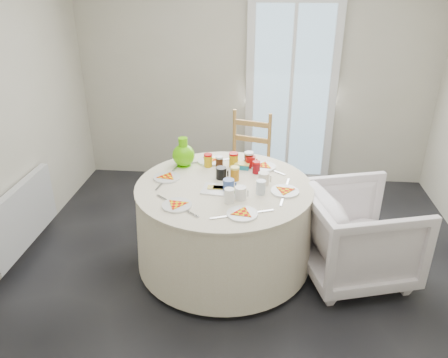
# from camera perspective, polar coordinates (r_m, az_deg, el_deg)

# --- Properties ---
(floor) EXTENTS (4.00, 4.00, 0.00)m
(floor) POSITION_cam_1_polar(r_m,az_deg,el_deg) (3.71, 2.60, -12.85)
(floor) COLOR black
(floor) RESTS_ON ground
(wall_back) EXTENTS (4.00, 0.02, 2.60)m
(wall_back) POSITION_cam_1_polar(r_m,az_deg,el_deg) (5.00, 4.15, 14.01)
(wall_back) COLOR #BCB5A3
(wall_back) RESTS_ON floor
(glass_door) EXTENTS (1.00, 0.08, 2.10)m
(glass_door) POSITION_cam_1_polar(r_m,az_deg,el_deg) (5.02, 8.70, 10.89)
(glass_door) COLOR silver
(glass_door) RESTS_ON floor
(radiator) EXTENTS (0.07, 1.00, 0.55)m
(radiator) POSITION_cam_1_polar(r_m,az_deg,el_deg) (4.18, -24.77, -4.34)
(radiator) COLOR silver
(radiator) RESTS_ON floor
(table) EXTENTS (1.47, 1.47, 0.74)m
(table) POSITION_cam_1_polar(r_m,az_deg,el_deg) (3.68, 0.00, -5.97)
(table) COLOR #EFE8CC
(table) RESTS_ON floor
(wooden_chair) EXTENTS (0.55, 0.54, 1.01)m
(wooden_chair) POSITION_cam_1_polar(r_m,az_deg,el_deg) (4.54, 2.80, 1.78)
(wooden_chair) COLOR #BA7A4C
(wooden_chair) RESTS_ON floor
(armchair) EXTENTS (0.96, 0.99, 0.84)m
(armchair) POSITION_cam_1_polar(r_m,az_deg,el_deg) (3.69, 17.03, -6.86)
(armchair) COLOR white
(armchair) RESTS_ON floor
(place_settings) EXTENTS (1.55, 1.55, 0.02)m
(place_settings) POSITION_cam_1_polar(r_m,az_deg,el_deg) (3.49, 0.00, -0.44)
(place_settings) COLOR silver
(place_settings) RESTS_ON table
(jar_cluster) EXTENTS (0.54, 0.40, 0.14)m
(jar_cluster) POSITION_cam_1_polar(r_m,az_deg,el_deg) (3.74, 0.87, 2.26)
(jar_cluster) COLOR #9F621C
(jar_cluster) RESTS_ON table
(butter_tub) EXTENTS (0.14, 0.11, 0.05)m
(butter_tub) POSITION_cam_1_polar(r_m,az_deg,el_deg) (3.79, 2.41, 1.94)
(butter_tub) COLOR #157691
(butter_tub) RESTS_ON table
(green_pitcher) EXTENTS (0.25, 0.25, 0.25)m
(green_pitcher) POSITION_cam_1_polar(r_m,az_deg,el_deg) (3.82, -5.32, 3.46)
(green_pitcher) COLOR #56C903
(green_pitcher) RESTS_ON table
(cheese_platter) EXTENTS (0.33, 0.23, 0.04)m
(cheese_platter) POSITION_cam_1_polar(r_m,az_deg,el_deg) (3.40, -0.30, -1.14)
(cheese_platter) COLOR silver
(cheese_platter) RESTS_ON table
(mugs_glasses) EXTENTS (0.80, 0.80, 0.12)m
(mugs_glasses) POSITION_cam_1_polar(r_m,az_deg,el_deg) (3.46, 2.40, 0.05)
(mugs_glasses) COLOR gray
(mugs_glasses) RESTS_ON table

